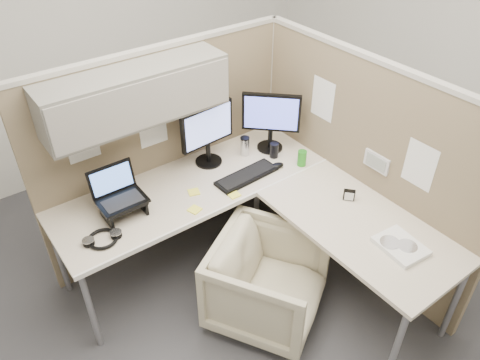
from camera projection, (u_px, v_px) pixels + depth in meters
ground at (249, 293)px, 3.44m from camera, size 4.50×4.50×0.00m
partition_back at (153, 127)px, 3.22m from camera, size 2.00×0.36×1.63m
partition_right at (356, 165)px, 3.34m from camera, size 0.07×2.03×1.63m
desk at (254, 207)px, 3.17m from camera, size 2.00×1.98×0.73m
office_chair at (268, 278)px, 3.10m from camera, size 0.92×0.90×0.71m
monitor_left at (207, 131)px, 3.36m from camera, size 0.44×0.20×0.47m
monitor_right at (271, 117)px, 3.52m from camera, size 0.34×0.33×0.47m
laptop_station at (120, 198)px, 2.99m from camera, size 0.30×0.26×0.31m
keyboard at (247, 176)px, 3.37m from camera, size 0.49×0.18×0.02m
mouse at (277, 165)px, 3.46m from camera, size 0.11×0.08×0.03m
travel_mug at (245, 146)px, 3.57m from camera, size 0.07×0.07×0.15m
soda_can_green at (302, 158)px, 3.46m from camera, size 0.07×0.07×0.12m
soda_can_silver at (274, 150)px, 3.55m from camera, size 0.07×0.07×0.12m
sticky_note_d at (194, 192)px, 3.23m from camera, size 0.10×0.10×0.01m
sticky_note_b at (234, 195)px, 3.21m from camera, size 0.08×0.08×0.01m
sticky_note_a at (195, 210)px, 3.08m from camera, size 0.10×0.10×0.01m
headphones at (103, 239)px, 2.84m from camera, size 0.23×0.22×0.03m
paper_stack at (400, 246)px, 2.79m from camera, size 0.25×0.30×0.03m
desk_clock at (349, 195)px, 3.15m from camera, size 0.07×0.08×0.08m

